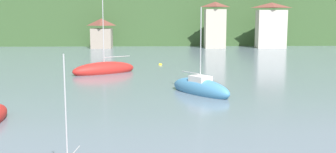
{
  "coord_description": "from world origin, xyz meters",
  "views": [
    {
      "loc": [
        -0.97,
        23.16,
        6.75
      ],
      "look_at": [
        0.0,
        51.12,
        2.68
      ],
      "focal_mm": 42.71,
      "sensor_mm": 36.0,
      "label": 1
    }
  ],
  "objects_px": {
    "shore_building_central": "(215,26)",
    "sailboat_mid_5": "(200,88)",
    "shore_building_westcentral": "(102,34)",
    "sailboat_far_0": "(104,70)",
    "mooring_buoy_near": "(160,65)",
    "shore_building_eastcentral": "(271,26)"
  },
  "relations": [
    {
      "from": "sailboat_far_0",
      "to": "sailboat_mid_5",
      "type": "distance_m",
      "value": 17.43
    },
    {
      "from": "shore_building_westcentral",
      "to": "mooring_buoy_near",
      "type": "height_order",
      "value": "shore_building_westcentral"
    },
    {
      "from": "shore_building_central",
      "to": "shore_building_eastcentral",
      "type": "height_order",
      "value": "shore_building_central"
    },
    {
      "from": "shore_building_central",
      "to": "mooring_buoy_near",
      "type": "height_order",
      "value": "shore_building_central"
    },
    {
      "from": "shore_building_central",
      "to": "mooring_buoy_near",
      "type": "xyz_separation_m",
      "value": [
        -13.05,
        -33.44,
        -5.13
      ]
    },
    {
      "from": "shore_building_westcentral",
      "to": "sailboat_far_0",
      "type": "xyz_separation_m",
      "value": [
        5.76,
        -42.73,
        -2.84
      ]
    },
    {
      "from": "shore_building_westcentral",
      "to": "shore_building_central",
      "type": "height_order",
      "value": "shore_building_central"
    },
    {
      "from": "shore_building_westcentral",
      "to": "sailboat_mid_5",
      "type": "relative_size",
      "value": 0.82
    },
    {
      "from": "shore_building_westcentral",
      "to": "shore_building_eastcentral",
      "type": "xyz_separation_m",
      "value": [
        38.9,
        -0.58,
        1.76
      ]
    },
    {
      "from": "sailboat_mid_5",
      "to": "mooring_buoy_near",
      "type": "bearing_deg",
      "value": 152.92
    },
    {
      "from": "mooring_buoy_near",
      "to": "shore_building_westcentral",
      "type": "bearing_deg",
      "value": 110.74
    },
    {
      "from": "shore_building_eastcentral",
      "to": "sailboat_mid_5",
      "type": "relative_size",
      "value": 1.25
    },
    {
      "from": "shore_building_westcentral",
      "to": "shore_building_eastcentral",
      "type": "distance_m",
      "value": 38.95
    },
    {
      "from": "shore_building_central",
      "to": "sailboat_mid_5",
      "type": "bearing_deg",
      "value": -99.89
    },
    {
      "from": "shore_building_westcentral",
      "to": "sailboat_mid_5",
      "type": "xyz_separation_m",
      "value": [
        16.14,
        -56.73,
        -2.8
      ]
    },
    {
      "from": "sailboat_far_0",
      "to": "mooring_buoy_near",
      "type": "height_order",
      "value": "sailboat_far_0"
    },
    {
      "from": "shore_building_central",
      "to": "mooring_buoy_near",
      "type": "bearing_deg",
      "value": -111.32
    },
    {
      "from": "shore_building_eastcentral",
      "to": "sailboat_far_0",
      "type": "xyz_separation_m",
      "value": [
        -33.14,
        -42.15,
        -4.6
      ]
    },
    {
      "from": "sailboat_far_0",
      "to": "mooring_buoy_near",
      "type": "xyz_separation_m",
      "value": [
        7.12,
        8.72,
        -0.45
      ]
    },
    {
      "from": "shore_building_central",
      "to": "sailboat_mid_5",
      "type": "relative_size",
      "value": 1.27
    },
    {
      "from": "sailboat_mid_5",
      "to": "sailboat_far_0",
      "type": "bearing_deg",
      "value": -178.7
    },
    {
      "from": "sailboat_mid_5",
      "to": "mooring_buoy_near",
      "type": "relative_size",
      "value": 15.47
    }
  ]
}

